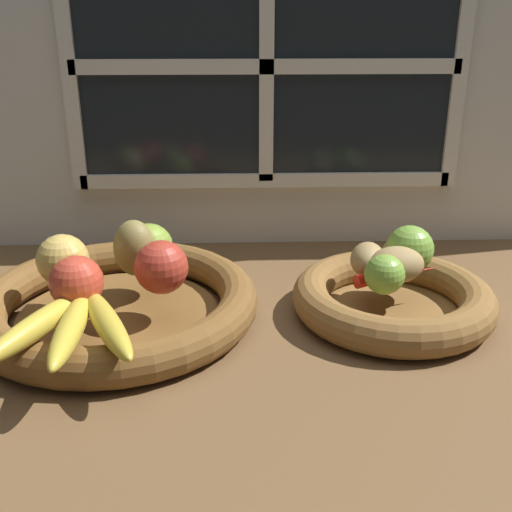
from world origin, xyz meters
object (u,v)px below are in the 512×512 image
Objects in this scene: apple_green_back at (150,247)px; lime_far at (410,249)px; potato_back at (402,255)px; fruit_bowl_left at (118,303)px; apple_golden_left at (64,259)px; banana_bunch_front at (73,323)px; apple_red_front at (76,282)px; chili_pepper at (398,274)px; fruit_bowl_right at (393,299)px; potato_oblong at (367,259)px; potato_large at (396,265)px; pear_brown at (135,248)px; lime_near at (384,275)px; apple_red_right at (161,267)px.

lime_far is at bearing -3.27° from apple_green_back.
apple_green_back reaches higher than potato_back.
apple_green_back reaches higher than fruit_bowl_left.
banana_bunch_front is (4.59, -14.58, -2.02)cm from apple_golden_left.
apple_red_front is 0.51× the size of chili_pepper.
apple_green_back reaches higher than fruit_bowl_right.
apple_green_back is 0.97× the size of potato_oblong.
potato_oblong reaches higher than banana_bunch_front.
potato_large is at bearing -176.79° from chili_pepper.
fruit_bowl_left is at bearing -174.97° from lime_far.
apple_golden_left is 1.01× the size of potato_oblong.
pear_brown reaches higher than potato_large.
lime_far is at bearing 52.13° from potato_large.
apple_red_front is (-3.39, -6.27, 6.07)cm from fruit_bowl_left.
lime_near is (-4.22, -7.62, 0.33)cm from potato_back.
fruit_bowl_left is 1.94× the size of banana_bunch_front.
pear_brown reaches higher than potato_oblong.
pear_brown reaches higher than fruit_bowl_left.
fruit_bowl_left is 9.33cm from apple_golden_left.
apple_red_right is at bearing -170.27° from lime_far.
apple_red_right is 34.51cm from lime_far.
banana_bunch_front is (-4.56, -16.88, -2.54)cm from pear_brown.
lime_near is at bearing -81.35° from potato_oblong.
fruit_bowl_left is at bearing 180.00° from fruit_bowl_right.
apple_red_front is 1.00× the size of lime_far.
apple_red_front is at bearing -65.18° from apple_golden_left.
apple_green_back is 34.27cm from potato_large.
potato_large is 1.64cm from chili_pepper.
banana_bunch_front reaches higher than fruit_bowl_right.
potato_back is at bearing 10.80° from apple_red_right.
potato_back is at bearing 50.84° from chili_pepper.
banana_bunch_front reaches higher than fruit_bowl_left.
apple_red_right reaches higher than apple_golden_left.
apple_golden_left is at bearing 165.37° from apple_red_right.
potato_large is at bearing 4.14° from apple_red_right.
fruit_bowl_right is at bearing -9.51° from apple_green_back.
potato_oblong is at bearing 128.35° from chili_pepper.
potato_back is at bearing 13.49° from apple_red_front.
potato_large is 1.49× the size of lime_near.
potato_large is 1.26× the size of potato_back.
apple_red_front is 10.73cm from apple_red_right.
pear_brown is at bearing 174.30° from fruit_bowl_right.
potato_oblong reaches higher than fruit_bowl_right.
fruit_bowl_right is 31.94cm from apple_red_right.
chili_pepper is at bearing 52.61° from lime_near.
fruit_bowl_left is 34.94cm from potato_oblong.
apple_red_right is 28.90cm from lime_near.
apple_red_front is 0.34× the size of banana_bunch_front.
apple_red_right is 0.88× the size of pear_brown.
fruit_bowl_right is 42.10cm from apple_red_front.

